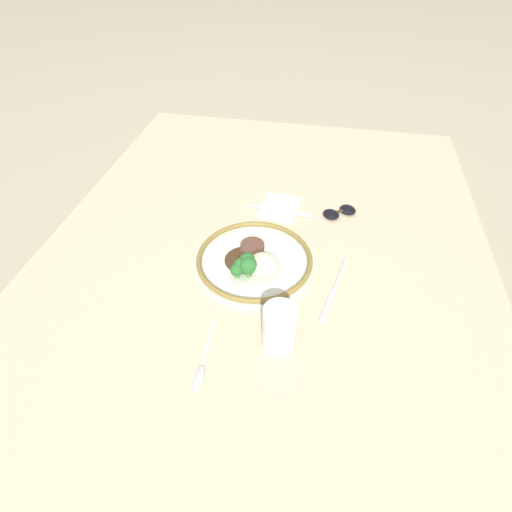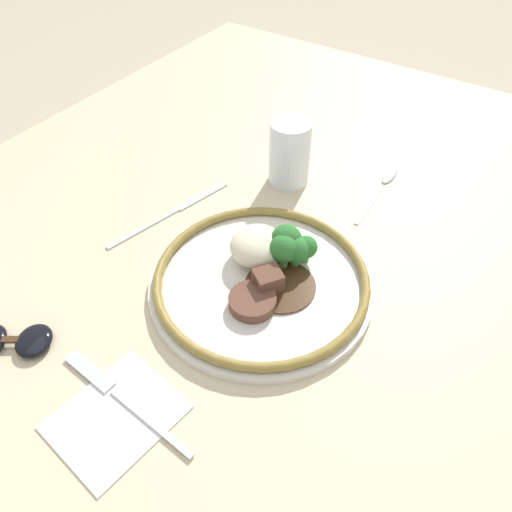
# 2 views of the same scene
# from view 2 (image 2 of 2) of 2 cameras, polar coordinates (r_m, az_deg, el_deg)

# --- Properties ---
(ground_plane) EXTENTS (8.00, 8.00, 0.00)m
(ground_plane) POSITION_cam_2_polar(r_m,az_deg,el_deg) (0.67, -1.99, -7.03)
(ground_plane) COLOR tan
(dining_table) EXTENTS (1.50, 1.11, 0.04)m
(dining_table) POSITION_cam_2_polar(r_m,az_deg,el_deg) (0.65, -2.04, -5.86)
(dining_table) COLOR beige
(dining_table) RESTS_ON ground
(napkin) EXTENTS (0.14, 0.12, 0.00)m
(napkin) POSITION_cam_2_polar(r_m,az_deg,el_deg) (0.56, -15.70, -17.30)
(napkin) COLOR silver
(napkin) RESTS_ON dining_table
(plate) EXTENTS (0.29, 0.29, 0.06)m
(plate) POSITION_cam_2_polar(r_m,az_deg,el_deg) (0.64, 0.87, -2.17)
(plate) COLOR silver
(plate) RESTS_ON dining_table
(juice_glass) EXTENTS (0.06, 0.06, 0.10)m
(juice_glass) POSITION_cam_2_polar(r_m,az_deg,el_deg) (0.79, 3.85, 11.40)
(juice_glass) COLOR orange
(juice_glass) RESTS_ON dining_table
(fork) EXTENTS (0.03, 0.19, 0.00)m
(fork) POSITION_cam_2_polar(r_m,az_deg,el_deg) (0.58, -15.92, -14.68)
(fork) COLOR silver
(fork) RESTS_ON napkin
(knife) EXTENTS (0.21, 0.06, 0.00)m
(knife) POSITION_cam_2_polar(r_m,az_deg,el_deg) (0.76, -9.27, 5.10)
(knife) COLOR silver
(knife) RESTS_ON dining_table
(spoon) EXTENTS (0.17, 0.02, 0.01)m
(spoon) POSITION_cam_2_polar(r_m,az_deg,el_deg) (0.84, 14.56, 8.24)
(spoon) COLOR silver
(spoon) RESTS_ON dining_table
(sunglasses) EXTENTS (0.09, 0.11, 0.01)m
(sunglasses) POSITION_cam_2_polar(r_m,az_deg,el_deg) (0.65, -26.21, -8.68)
(sunglasses) COLOR black
(sunglasses) RESTS_ON dining_table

